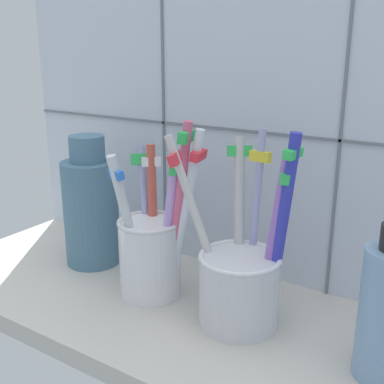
# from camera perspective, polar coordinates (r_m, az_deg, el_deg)

# --- Properties ---
(counter_slab) EXTENTS (0.64, 0.22, 0.02)m
(counter_slab) POSITION_cam_1_polar(r_m,az_deg,el_deg) (0.50, -0.48, -14.80)
(counter_slab) COLOR #BCB7AD
(counter_slab) RESTS_ON ground
(tile_wall_back) EXTENTS (0.64, 0.02, 0.45)m
(tile_wall_back) POSITION_cam_1_polar(r_m,az_deg,el_deg) (0.54, 6.70, 11.44)
(tile_wall_back) COLOR silver
(tile_wall_back) RESTS_ON ground
(toothbrush_cup_left) EXTENTS (0.10, 0.09, 0.19)m
(toothbrush_cup_left) POSITION_cam_1_polar(r_m,az_deg,el_deg) (0.51, -4.76, -6.54)
(toothbrush_cup_left) COLOR white
(toothbrush_cup_left) RESTS_ON counter_slab
(toothbrush_cup_right) EXTENTS (0.12, 0.09, 0.19)m
(toothbrush_cup_right) POSITION_cam_1_polar(r_m,az_deg,el_deg) (0.46, 5.87, -10.05)
(toothbrush_cup_right) COLOR silver
(toothbrush_cup_right) RESTS_ON counter_slab
(ceramic_vase) EXTENTS (0.07, 0.07, 0.16)m
(ceramic_vase) POSITION_cam_1_polar(r_m,az_deg,el_deg) (0.59, -11.93, -1.81)
(ceramic_vase) COLOR slate
(ceramic_vase) RESTS_ON counter_slab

